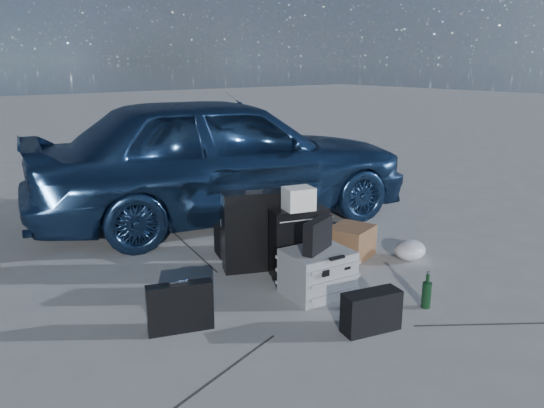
{
  "coord_description": "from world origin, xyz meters",
  "views": [
    {
      "loc": [
        -2.72,
        -2.89,
        1.88
      ],
      "look_at": [
        0.16,
        0.85,
        0.6
      ],
      "focal_mm": 35.0,
      "sensor_mm": 36.0,
      "label": 1
    }
  ],
  "objects_px": {
    "car": "(222,157)",
    "suitcase_right": "(299,242)",
    "pelican_case": "(317,272)",
    "briefcase": "(180,307)",
    "duffel_bag": "(246,238)",
    "green_bottle": "(427,291)",
    "cardboard_box": "(351,241)",
    "suitcase_left": "(254,231)"
  },
  "relations": [
    {
      "from": "car",
      "to": "suitcase_right",
      "type": "distance_m",
      "value": 2.03
    },
    {
      "from": "pelican_case",
      "to": "briefcase",
      "type": "distance_m",
      "value": 1.21
    },
    {
      "from": "duffel_bag",
      "to": "green_bottle",
      "type": "distance_m",
      "value": 1.93
    },
    {
      "from": "pelican_case",
      "to": "cardboard_box",
      "type": "xyz_separation_m",
      "value": [
        0.86,
        0.45,
        -0.04
      ]
    },
    {
      "from": "suitcase_right",
      "to": "cardboard_box",
      "type": "bearing_deg",
      "value": 18.94
    },
    {
      "from": "suitcase_left",
      "to": "suitcase_right",
      "type": "bearing_deg",
      "value": -31.02
    },
    {
      "from": "cardboard_box",
      "to": "green_bottle",
      "type": "bearing_deg",
      "value": -106.98
    },
    {
      "from": "briefcase",
      "to": "duffel_bag",
      "type": "height_order",
      "value": "briefcase"
    },
    {
      "from": "pelican_case",
      "to": "suitcase_right",
      "type": "relative_size",
      "value": 0.85
    },
    {
      "from": "suitcase_left",
      "to": "suitcase_right",
      "type": "height_order",
      "value": "suitcase_left"
    },
    {
      "from": "car",
      "to": "briefcase",
      "type": "distance_m",
      "value": 2.9
    },
    {
      "from": "pelican_case",
      "to": "green_bottle",
      "type": "distance_m",
      "value": 0.88
    },
    {
      "from": "car",
      "to": "suitcase_right",
      "type": "bearing_deg",
      "value": -179.76
    },
    {
      "from": "cardboard_box",
      "to": "green_bottle",
      "type": "height_order",
      "value": "cardboard_box"
    },
    {
      "from": "briefcase",
      "to": "suitcase_right",
      "type": "bearing_deg",
      "value": 31.03
    },
    {
      "from": "pelican_case",
      "to": "duffel_bag",
      "type": "height_order",
      "value": "pelican_case"
    },
    {
      "from": "car",
      "to": "duffel_bag",
      "type": "distance_m",
      "value": 1.41
    },
    {
      "from": "suitcase_left",
      "to": "duffel_bag",
      "type": "relative_size",
      "value": 1.22
    },
    {
      "from": "pelican_case",
      "to": "suitcase_left",
      "type": "relative_size",
      "value": 0.7
    },
    {
      "from": "duffel_bag",
      "to": "pelican_case",
      "type": "bearing_deg",
      "value": -77.05
    },
    {
      "from": "green_bottle",
      "to": "pelican_case",
      "type": "bearing_deg",
      "value": 125.18
    },
    {
      "from": "suitcase_right",
      "to": "green_bottle",
      "type": "distance_m",
      "value": 1.2
    },
    {
      "from": "briefcase",
      "to": "duffel_bag",
      "type": "distance_m",
      "value": 1.67
    },
    {
      "from": "briefcase",
      "to": "green_bottle",
      "type": "xyz_separation_m",
      "value": [
        1.71,
        -0.84,
        -0.04
      ]
    },
    {
      "from": "car",
      "to": "briefcase",
      "type": "relative_size",
      "value": 9.65
    },
    {
      "from": "suitcase_right",
      "to": "cardboard_box",
      "type": "distance_m",
      "value": 0.72
    },
    {
      "from": "pelican_case",
      "to": "duffel_bag",
      "type": "relative_size",
      "value": 0.86
    },
    {
      "from": "suitcase_left",
      "to": "green_bottle",
      "type": "relative_size",
      "value": 2.58
    },
    {
      "from": "pelican_case",
      "to": "briefcase",
      "type": "height_order",
      "value": "pelican_case"
    },
    {
      "from": "car",
      "to": "green_bottle",
      "type": "distance_m",
      "value": 3.13
    },
    {
      "from": "duffel_bag",
      "to": "green_bottle",
      "type": "relative_size",
      "value": 2.12
    },
    {
      "from": "pelican_case",
      "to": "green_bottle",
      "type": "bearing_deg",
      "value": -48.29
    },
    {
      "from": "pelican_case",
      "to": "suitcase_left",
      "type": "height_order",
      "value": "suitcase_left"
    },
    {
      "from": "pelican_case",
      "to": "green_bottle",
      "type": "relative_size",
      "value": 1.82
    },
    {
      "from": "duffel_bag",
      "to": "car",
      "type": "bearing_deg",
      "value": 85.72
    },
    {
      "from": "suitcase_left",
      "to": "cardboard_box",
      "type": "xyz_separation_m",
      "value": [
        0.96,
        -0.31,
        -0.22
      ]
    },
    {
      "from": "cardboard_box",
      "to": "briefcase",
      "type": "bearing_deg",
      "value": -171.18
    },
    {
      "from": "pelican_case",
      "to": "cardboard_box",
      "type": "bearing_deg",
      "value": 34.02
    },
    {
      "from": "car",
      "to": "suitcase_left",
      "type": "bearing_deg",
      "value": 169.55
    },
    {
      "from": "briefcase",
      "to": "suitcase_right",
      "type": "relative_size",
      "value": 0.76
    },
    {
      "from": "briefcase",
      "to": "green_bottle",
      "type": "bearing_deg",
      "value": -7.18
    },
    {
      "from": "pelican_case",
      "to": "briefcase",
      "type": "bearing_deg",
      "value": -179.51
    }
  ]
}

